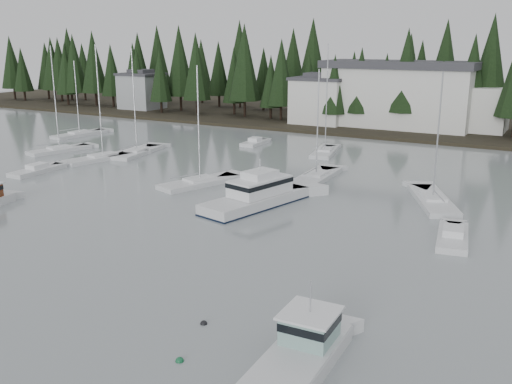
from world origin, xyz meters
The scene contains 20 objects.
far_shore_land centered at (0.00, 97.00, 0.00)m, with size 240.00×54.00×1.00m, color black.
conifer_treeline centered at (0.00, 86.00, 0.00)m, with size 200.00×22.00×20.00m, color black, non-canonical shape.
house_west centered at (-18.00, 79.00, 4.65)m, with size 9.54×7.42×8.75m.
house_far_west centered at (-60.00, 81.00, 4.40)m, with size 8.48×7.42×8.25m.
harbor_inn centered at (-2.96, 82.34, 5.78)m, with size 29.50×11.50×10.90m.
cabin_cruiser_center centered at (-2.91, 29.95, 0.74)m, with size 6.11×12.05×4.96m.
lobster_boat_teal centered at (11.98, 7.55, 0.53)m, with size 3.11×8.10×4.43m.
sailboat_0 centered at (-28.89, 43.36, 0.07)m, with size 4.62×10.11×14.22m.
sailboat_2 centered at (-2.37, 42.16, 0.06)m, with size 3.37×9.21×12.35m.
sailboat_3 centered at (-11.98, 33.80, 0.07)m, with size 5.62×9.63×12.83m.
sailboat_5 centered at (-7.11, 55.86, 0.10)m, with size 4.24×8.73×14.84m.
sailboat_6 centered at (-39.14, 39.41, 0.09)m, with size 4.24×8.92×14.57m.
sailboat_7 centered at (10.91, 38.86, 0.06)m, with size 6.94×10.50×12.55m.
sailboat_11 centered at (-46.92, 50.50, 0.06)m, with size 3.32×9.64×12.19m.
sailboat_12 centered at (-30.24, 38.47, 0.08)m, with size 4.83×10.62×14.76m.
runabout_0 centered at (-31.49, 29.29, 0.13)m, with size 2.56×7.02×1.42m.
runabout_1 centered at (14.64, 29.05, 0.13)m, with size 3.29×6.99×1.42m.
runabout_3 centered at (-18.75, 57.44, 0.13)m, with size 2.43×5.66×1.42m.
mooring_buoy_green centered at (6.82, 5.24, 0.00)m, with size 0.41×0.41×0.41m, color #145933.
mooring_buoy_dark centered at (5.73, 8.83, 0.00)m, with size 0.39×0.39×0.39m, color black.
Camera 1 is at (21.79, -13.84, 14.69)m, focal length 40.00 mm.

